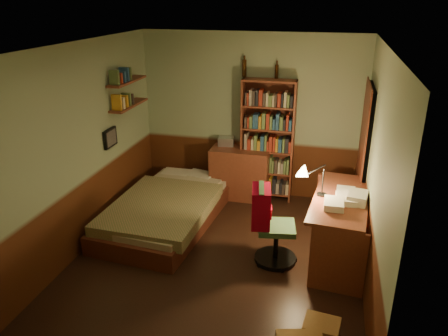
% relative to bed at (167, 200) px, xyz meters
% --- Properties ---
extents(floor, '(3.50, 4.00, 0.02)m').
position_rel_bed_xyz_m(floor, '(0.96, -0.67, -0.35)').
color(floor, black).
rests_on(floor, ground).
extents(ceiling, '(3.50, 4.00, 0.02)m').
position_rel_bed_xyz_m(ceiling, '(0.96, -0.67, 2.27)').
color(ceiling, silver).
rests_on(ceiling, wall_back).
extents(wall_back, '(3.50, 0.02, 2.60)m').
position_rel_bed_xyz_m(wall_back, '(0.96, 1.34, 0.96)').
color(wall_back, gray).
rests_on(wall_back, ground).
extents(wall_left, '(0.02, 4.00, 2.60)m').
position_rel_bed_xyz_m(wall_left, '(-0.80, -0.67, 0.96)').
color(wall_left, gray).
rests_on(wall_left, ground).
extents(wall_right, '(0.02, 4.00, 2.60)m').
position_rel_bed_xyz_m(wall_right, '(2.72, -0.67, 0.96)').
color(wall_right, gray).
rests_on(wall_right, ground).
extents(wall_front, '(3.50, 0.02, 2.60)m').
position_rel_bed_xyz_m(wall_front, '(0.96, -2.68, 0.96)').
color(wall_front, gray).
rests_on(wall_front, ground).
extents(doorway, '(0.06, 0.90, 2.00)m').
position_rel_bed_xyz_m(doorway, '(2.68, 0.63, 0.66)').
color(doorway, black).
rests_on(doorway, ground).
extents(door_trim, '(0.02, 0.98, 2.08)m').
position_rel_bed_xyz_m(door_trim, '(2.64, 0.63, 0.66)').
color(door_trim, '#4B2015').
rests_on(door_trim, ground).
extents(bed, '(1.43, 2.41, 0.69)m').
position_rel_bed_xyz_m(bed, '(0.00, 0.00, 0.00)').
color(bed, olive).
rests_on(bed, ground).
extents(dresser, '(0.93, 0.47, 0.83)m').
position_rel_bed_xyz_m(dresser, '(0.85, 1.09, 0.07)').
color(dresser, brown).
rests_on(dresser, ground).
extents(mini_stereo, '(0.27, 0.23, 0.13)m').
position_rel_bed_xyz_m(mini_stereo, '(0.58, 1.22, 0.55)').
color(mini_stereo, '#B2B2B7').
rests_on(mini_stereo, dresser).
extents(bookshelf, '(0.83, 0.26, 1.93)m').
position_rel_bed_xyz_m(bookshelf, '(1.26, 1.18, 0.62)').
color(bookshelf, brown).
rests_on(bookshelf, ground).
extents(bottle_left, '(0.09, 0.09, 0.26)m').
position_rel_bed_xyz_m(bottle_left, '(0.85, 1.29, 1.72)').
color(bottle_left, black).
rests_on(bottle_left, bookshelf).
extents(bottle_right, '(0.06, 0.06, 0.20)m').
position_rel_bed_xyz_m(bottle_right, '(1.34, 1.29, 1.69)').
color(bottle_right, black).
rests_on(bottle_right, bookshelf).
extents(desk, '(0.78, 1.59, 0.83)m').
position_rel_bed_xyz_m(desk, '(2.40, -0.34, 0.07)').
color(desk, brown).
rests_on(desk, ground).
extents(paper_stack, '(0.26, 0.33, 0.12)m').
position_rel_bed_xyz_m(paper_stack, '(2.58, -0.43, 0.54)').
color(paper_stack, silver).
rests_on(paper_stack, desk).
extents(desk_lamp, '(0.24, 0.24, 0.60)m').
position_rel_bed_xyz_m(desk_lamp, '(2.16, -0.34, 0.78)').
color(desk_lamp, black).
rests_on(desk_lamp, desk).
extents(office_chair, '(0.48, 0.44, 0.85)m').
position_rel_bed_xyz_m(office_chair, '(1.67, -0.63, 0.08)').
color(office_chair, '#345C35').
rests_on(office_chair, ground).
extents(red_jacket, '(0.30, 0.44, 0.48)m').
position_rel_bed_xyz_m(red_jacket, '(1.46, -0.44, 0.75)').
color(red_jacket, maroon).
rests_on(red_jacket, office_chair).
extents(wall_shelf_lower, '(0.20, 0.90, 0.03)m').
position_rel_bed_xyz_m(wall_shelf_lower, '(-0.68, 0.43, 1.26)').
color(wall_shelf_lower, brown).
rests_on(wall_shelf_lower, wall_left).
extents(wall_shelf_upper, '(0.20, 0.90, 0.03)m').
position_rel_bed_xyz_m(wall_shelf_upper, '(-0.68, 0.43, 1.61)').
color(wall_shelf_upper, brown).
rests_on(wall_shelf_upper, wall_left).
extents(framed_picture, '(0.04, 0.32, 0.26)m').
position_rel_bed_xyz_m(framed_picture, '(-0.76, -0.07, 0.91)').
color(framed_picture, black).
rests_on(framed_picture, wall_left).
extents(cardboard_box_b, '(0.36, 0.31, 0.23)m').
position_rel_bed_xyz_m(cardboard_box_b, '(2.28, -1.90, -0.23)').
color(cardboard_box_b, '#A97A43').
rests_on(cardboard_box_b, ground).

